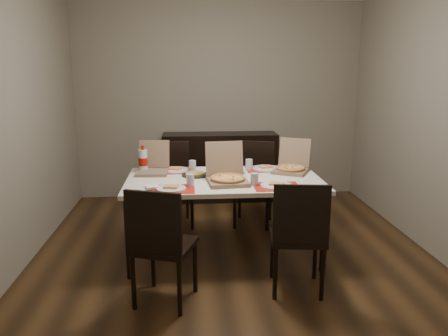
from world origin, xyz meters
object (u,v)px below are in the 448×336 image
(sideboard, at_px, (220,167))
(dip_bowl, at_px, (238,172))
(pizza_box_center, at_px, (227,177))
(dining_table, at_px, (224,185))
(chair_near_left, at_px, (160,242))
(chair_far_left, at_px, (173,180))
(chair_near_right, at_px, (299,233))
(soda_bottle, at_px, (143,161))
(chair_far_right, at_px, (254,179))

(sideboard, bearing_deg, dip_bowl, -87.47)
(pizza_box_center, relative_size, dip_bowl, 3.32)
(sideboard, bearing_deg, dining_table, -92.83)
(chair_near_left, distance_m, chair_far_left, 1.78)
(sideboard, distance_m, chair_near_right, 2.59)
(chair_near_left, relative_size, pizza_box_center, 2.23)
(chair_far_left, distance_m, soda_bottle, 0.73)
(soda_bottle, bearing_deg, chair_far_left, 66.19)
(chair_near_right, xyz_separation_m, dip_bowl, (-0.36, 0.99, 0.25))
(chair_near_left, xyz_separation_m, chair_near_right, (1.06, 0.10, 0.00))
(chair_near_right, relative_size, soda_bottle, 3.47)
(chair_near_right, bearing_deg, sideboard, 99.56)
(dining_table, xyz_separation_m, chair_far_left, (-0.51, 0.89, -0.17))
(chair_near_right, bearing_deg, pizza_box_center, 127.71)
(sideboard, bearing_deg, chair_far_right, -70.65)
(dining_table, xyz_separation_m, chair_near_left, (-0.54, -0.89, -0.17))
(chair_near_left, relative_size, chair_far_left, 1.00)
(chair_near_right, bearing_deg, chair_far_right, 93.77)
(chair_far_left, bearing_deg, chair_near_left, -90.84)
(chair_near_right, bearing_deg, soda_bottle, 139.46)
(dining_table, relative_size, dip_bowl, 14.31)
(chair_near_right, height_order, chair_far_right, same)
(dip_bowl, relative_size, soda_bottle, 0.47)
(dining_table, bearing_deg, chair_near_left, -121.23)
(pizza_box_center, height_order, dip_bowl, pizza_box_center)
(chair_near_left, xyz_separation_m, chair_far_right, (0.95, 1.73, 0.00))
(sideboard, bearing_deg, chair_near_left, -103.31)
(dip_bowl, bearing_deg, dining_table, -129.59)
(sideboard, distance_m, chair_far_left, 1.06)
(chair_far_right, bearing_deg, sideboard, 109.35)
(dining_table, relative_size, soda_bottle, 6.72)
(chair_near_right, xyz_separation_m, pizza_box_center, (-0.50, 0.65, 0.29))
(dining_table, distance_m, chair_far_left, 1.04)
(sideboard, height_order, chair_far_left, chair_far_left)
(sideboard, height_order, dining_table, sideboard)
(chair_far_left, bearing_deg, soda_bottle, -113.81)
(chair_near_right, height_order, soda_bottle, soda_bottle)
(chair_near_left, height_order, pizza_box_center, pizza_box_center)
(chair_near_right, distance_m, pizza_box_center, 0.87)
(chair_near_right, bearing_deg, dip_bowl, 110.13)
(sideboard, xyz_separation_m, pizza_box_center, (-0.07, -1.91, 0.36))
(chair_far_left, relative_size, pizza_box_center, 2.23)
(pizza_box_center, distance_m, soda_bottle, 0.91)
(sideboard, xyz_separation_m, chair_far_right, (0.32, -0.92, 0.06))
(dip_bowl, distance_m, soda_bottle, 0.94)
(pizza_box_center, xyz_separation_m, dip_bowl, (0.14, 0.34, -0.04))
(chair_near_left, bearing_deg, chair_far_right, 61.28)
(chair_near_left, bearing_deg, dining_table, 58.77)
(chair_far_left, distance_m, pizza_box_center, 1.20)
(sideboard, relative_size, chair_near_right, 1.61)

